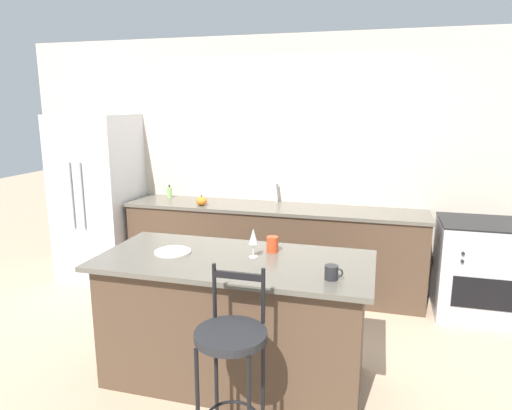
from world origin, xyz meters
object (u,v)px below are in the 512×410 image
Objects in this scene: dinner_plate at (173,251)px; tumbler_cup at (272,244)px; pumpkin_decoration at (202,201)px; refrigerator at (99,197)px; coffee_mug at (332,272)px; bar_stool_near at (231,355)px; wine_glass at (253,237)px; soap_bottle at (170,192)px; oven_range at (479,269)px.

tumbler_cup reaches higher than dinner_plate.
tumbler_cup is at bearing -50.35° from pumpkin_decoration.
coffee_mug is at bearing -32.34° from refrigerator.
dinner_plate is at bearing 133.45° from bar_stool_near.
pumpkin_decoration is at bearing 123.90° from wine_glass.
soap_bottle is (-2.07, 2.03, 0.02)m from coffee_mug.
bar_stool_near is (-1.70, -2.35, 0.17)m from oven_range.
oven_range is at bearing 41.08° from wine_glass.
bar_stool_near is at bearing -83.22° from wine_glass.
bar_stool_near is at bearing -90.57° from tumbler_cup.
wine_glass is at bearing 5.54° from dinner_plate.
refrigerator is 1.29m from pumpkin_decoration.
pumpkin_decoration is (-0.98, 1.46, -0.09)m from wine_glass.
dinner_plate reaches higher than oven_range.
oven_range is 7.97× the size of tumbler_cup.
soap_bottle is at bearing 130.43° from wine_glass.
pumpkin_decoration is (1.29, -0.07, 0.04)m from refrigerator.
oven_range is 2.27m from tumbler_cup.
wine_glass is 1.76m from pumpkin_decoration.
soap_bottle is at bearing 176.72° from oven_range.
bar_stool_near is 2.51m from pumpkin_decoration.
tumbler_cup is 0.76× the size of soap_bottle.
soap_bottle reaches higher than dinner_plate.
bar_stool_near is (2.36, -2.31, -0.31)m from refrigerator.
wine_glass is at bearing 154.55° from coffee_mug.
dinner_plate is at bearing -63.58° from soap_bottle.
tumbler_cup is (0.70, 0.21, 0.05)m from dinner_plate.
refrigerator is at bearing -179.49° from oven_range.
refrigerator is at bearing -163.86° from soap_bottle.
bar_stool_near is at bearing -46.55° from dinner_plate.
oven_range is 4.41× the size of wine_glass.
soap_bottle is at bearing 16.14° from refrigerator.
wine_glass is (0.59, 0.06, 0.14)m from dinner_plate.
wine_glass is 1.81× the size of coffee_mug.
soap_bottle is (-1.49, 1.75, -0.08)m from wine_glass.
pumpkin_decoration is at bearing -177.80° from oven_range.
pumpkin_decoration is at bearing -3.12° from refrigerator.
wine_glass reaches higher than bar_stool_near.
soap_bottle reaches higher than pumpkin_decoration.
oven_range is at bearing 54.06° from bar_stool_near.
tumbler_cup is at bearing 56.08° from wine_glass.
bar_stool_near reaches higher than soap_bottle.
pumpkin_decoration is at bearing 115.58° from bar_stool_near.
wine_glass is 1.81× the size of tumbler_cup.
soap_bottle is (-0.51, 0.30, 0.02)m from pumpkin_decoration.
oven_range is (4.06, 0.04, -0.48)m from refrigerator.
oven_range is 2.46m from wine_glass.
refrigerator is at bearing 146.05° from wine_glass.
refrigerator is 16.35× the size of coffee_mug.
bar_stool_near is 3.01m from soap_bottle.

